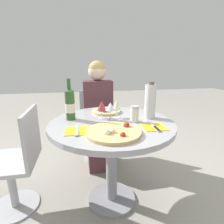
# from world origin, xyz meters

# --- Properties ---
(ground_plane) EXTENTS (12.00, 12.00, 0.00)m
(ground_plane) POSITION_xyz_m (0.00, 0.00, 0.00)
(ground_plane) COLOR gray
(ground_plane) RESTS_ON ground
(dining_table) EXTENTS (0.93, 0.93, 0.70)m
(dining_table) POSITION_xyz_m (0.00, 0.00, 0.58)
(dining_table) COLOR gray
(dining_table) RESTS_ON ground_plane
(chair_behind_diner) EXTENTS (0.41, 0.41, 0.80)m
(chair_behind_diner) POSITION_xyz_m (-0.03, 0.79, 0.39)
(chair_behind_diner) COLOR #ADADB2
(chair_behind_diner) RESTS_ON ground_plane
(seated_diner) EXTENTS (0.32, 0.45, 1.15)m
(seated_diner) POSITION_xyz_m (-0.03, 0.65, 0.53)
(seated_diner) COLOR #512D33
(seated_diner) RESTS_ON ground_plane
(chair_empty_side) EXTENTS (0.41, 0.41, 0.80)m
(chair_empty_side) POSITION_xyz_m (-0.72, 0.07, 0.39)
(chair_empty_side) COLOR #ADADB2
(chair_empty_side) RESTS_ON ground_plane
(pizza_large) EXTENTS (0.35, 0.35, 0.05)m
(pizza_large) POSITION_xyz_m (-0.03, -0.24, 0.72)
(pizza_large) COLOR #DBB26B
(pizza_large) RESTS_ON dining_table
(pizza_small_far) EXTENTS (0.25, 0.25, 0.05)m
(pizza_small_far) POSITION_xyz_m (-0.00, 0.25, 0.72)
(pizza_small_far) COLOR #E5C17F
(pizza_small_far) RESTS_ON dining_table
(wine_bottle) EXTENTS (0.07, 0.07, 0.31)m
(wine_bottle) POSITION_xyz_m (-0.30, 0.11, 0.82)
(wine_bottle) COLOR #2D5623
(wine_bottle) RESTS_ON dining_table
(tall_carafe) EXTENTS (0.09, 0.09, 0.29)m
(tall_carafe) POSITION_xyz_m (0.31, 0.03, 0.84)
(tall_carafe) COLOR silver
(tall_carafe) RESTS_ON dining_table
(sugar_shaker) EXTENTS (0.06, 0.06, 0.12)m
(sugar_shaker) POSITION_xyz_m (0.16, -0.04, 0.76)
(sugar_shaker) COLOR silver
(sugar_shaker) RESTS_ON dining_table
(wine_glass_center) EXTENTS (0.08, 0.08, 0.14)m
(wine_glass_center) POSITION_xyz_m (-0.00, 0.05, 0.81)
(wine_glass_center) COLOR silver
(wine_glass_center) RESTS_ON dining_table
(wine_glass_back_right) EXTENTS (0.07, 0.07, 0.15)m
(wine_glass_back_right) POSITION_xyz_m (0.06, 0.09, 0.81)
(wine_glass_back_right) COLOR silver
(wine_glass_back_right) RESTS_ON dining_table
(wine_glass_back_left) EXTENTS (0.08, 0.08, 0.14)m
(wine_glass_back_left) POSITION_xyz_m (-0.06, 0.09, 0.80)
(wine_glass_back_left) COLOR silver
(wine_glass_back_left) RESTS_ON dining_table
(place_setting_left) EXTENTS (0.15, 0.19, 0.01)m
(place_setting_left) POSITION_xyz_m (-0.26, -0.15, 0.71)
(place_setting_left) COLOR gold
(place_setting_left) RESTS_ON dining_table
(place_setting_right) EXTENTS (0.16, 0.19, 0.01)m
(place_setting_right) POSITION_xyz_m (0.26, -0.18, 0.71)
(place_setting_right) COLOR gold
(place_setting_right) RESTS_ON dining_table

